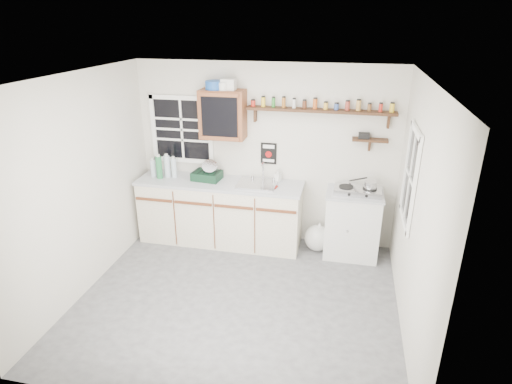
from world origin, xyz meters
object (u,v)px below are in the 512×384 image
right_cabinet (352,224)px  dish_rack (208,173)px  main_cabinet (220,212)px  spice_shelf (320,109)px  upper_cabinet (223,114)px  hotplate (358,190)px

right_cabinet → dish_rack: size_ratio=2.22×
main_cabinet → dish_rack: 0.58m
spice_shelf → upper_cabinet: bearing=-176.9°
upper_cabinet → hotplate: upper_cabinet is taller
main_cabinet → dish_rack: (-0.18, 0.05, 0.55)m
right_cabinet → upper_cabinet: upper_cabinet is taller
right_cabinet → spice_shelf: bearing=160.3°
upper_cabinet → hotplate: size_ratio=1.07×
hotplate → main_cabinet: bearing=-178.2°
upper_cabinet → spice_shelf: (1.28, 0.07, 0.11)m
spice_shelf → right_cabinet: bearing=-19.7°
right_cabinet → upper_cabinet: bearing=176.2°
dish_rack → upper_cabinet: bearing=30.6°
main_cabinet → hotplate: 1.93m
upper_cabinet → right_cabinet: bearing=-3.8°
upper_cabinet → dish_rack: size_ratio=1.58×
spice_shelf → hotplate: bearing=-20.6°
main_cabinet → upper_cabinet: bearing=76.3°
right_cabinet → upper_cabinet: 2.26m
main_cabinet → spice_shelf: (1.31, 0.21, 1.47)m
right_cabinet → hotplate: size_ratio=1.50×
upper_cabinet → spice_shelf: upper_cabinet is taller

